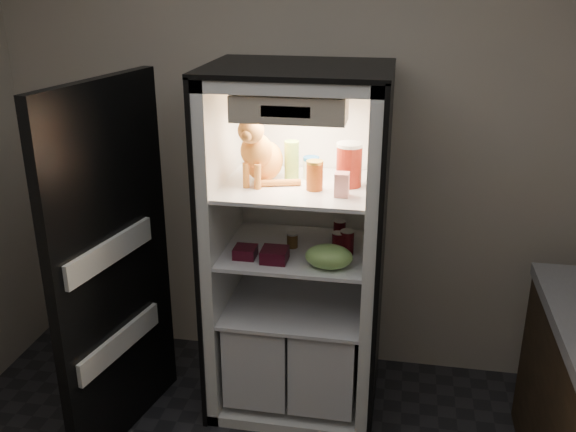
% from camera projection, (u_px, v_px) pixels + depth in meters
% --- Properties ---
extents(room_shell, '(3.60, 3.60, 3.60)m').
position_uv_depth(room_shell, '(221.00, 216.00, 1.88)').
color(room_shell, white).
rests_on(room_shell, floor).
extents(refrigerator, '(0.90, 0.72, 1.88)m').
position_uv_depth(refrigerator, '(298.00, 269.00, 3.45)').
color(refrigerator, white).
rests_on(refrigerator, floor).
extents(fridge_door, '(0.23, 0.86, 1.85)m').
position_uv_depth(fridge_door, '(113.00, 272.00, 3.14)').
color(fridge_door, black).
rests_on(fridge_door, floor).
extents(tabby_cat, '(0.32, 0.38, 0.39)m').
position_uv_depth(tabby_cat, '(260.00, 154.00, 3.21)').
color(tabby_cat, '#C85C19').
rests_on(tabby_cat, refrigerator).
extents(parmesan_shaker, '(0.08, 0.08, 0.20)m').
position_uv_depth(parmesan_shaker, '(292.00, 160.00, 3.28)').
color(parmesan_shaker, '#238237').
rests_on(parmesan_shaker, refrigerator).
extents(mayo_tub, '(0.08, 0.08, 0.12)m').
position_uv_depth(mayo_tub, '(311.00, 168.00, 3.29)').
color(mayo_tub, white).
rests_on(mayo_tub, refrigerator).
extents(salsa_jar, '(0.08, 0.08, 0.15)m').
position_uv_depth(salsa_jar, '(315.00, 175.00, 3.11)').
color(salsa_jar, maroon).
rests_on(salsa_jar, refrigerator).
extents(pepper_jar, '(0.13, 0.13, 0.22)m').
position_uv_depth(pepper_jar, '(349.00, 165.00, 3.16)').
color(pepper_jar, '#A83016').
rests_on(pepper_jar, refrigerator).
extents(cream_carton, '(0.07, 0.07, 0.12)m').
position_uv_depth(cream_carton, '(342.00, 185.00, 3.03)').
color(cream_carton, white).
rests_on(cream_carton, refrigerator).
extents(soda_can_a, '(0.07, 0.07, 0.12)m').
position_uv_depth(soda_can_a, '(340.00, 231.00, 3.40)').
color(soda_can_a, black).
rests_on(soda_can_a, refrigerator).
extents(soda_can_b, '(0.06, 0.06, 0.12)m').
position_uv_depth(soda_can_b, '(338.00, 243.00, 3.26)').
color(soda_can_b, black).
rests_on(soda_can_b, refrigerator).
extents(soda_can_c, '(0.07, 0.07, 0.13)m').
position_uv_depth(soda_can_c, '(347.00, 243.00, 3.25)').
color(soda_can_c, black).
rests_on(soda_can_c, refrigerator).
extents(condiment_jar, '(0.06, 0.06, 0.08)m').
position_uv_depth(condiment_jar, '(292.00, 240.00, 3.34)').
color(condiment_jar, '#4F3416').
rests_on(condiment_jar, refrigerator).
extents(grape_bag, '(0.23, 0.17, 0.12)m').
position_uv_depth(grape_bag, '(329.00, 257.00, 3.11)').
color(grape_bag, '#76AE51').
rests_on(grape_bag, refrigerator).
extents(berry_box_left, '(0.11, 0.11, 0.06)m').
position_uv_depth(berry_box_left, '(245.00, 252.00, 3.23)').
color(berry_box_left, '#480C1E').
rests_on(berry_box_left, refrigerator).
extents(berry_box_right, '(0.13, 0.13, 0.06)m').
position_uv_depth(berry_box_right, '(275.00, 255.00, 3.19)').
color(berry_box_right, '#480C1E').
rests_on(berry_box_right, refrigerator).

